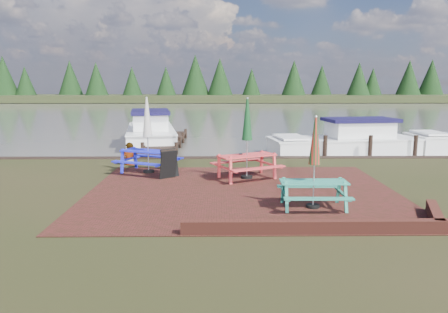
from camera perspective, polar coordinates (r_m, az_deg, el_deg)
name	(u,v)px	position (r m, az deg, el deg)	size (l,w,h in m)	color
ground	(244,201)	(11.89, 2.68, -5.88)	(120.00, 120.00, 0.00)	black
paving	(242,192)	(12.86, 2.42, -4.65)	(9.00, 7.50, 0.02)	#381A12
brick_wall	(350,224)	(9.94, 16.14, -8.50)	(6.21, 1.79, 0.30)	#4C1E16
water	(225,112)	(48.55, 0.09, 5.85)	(120.00, 60.00, 0.02)	#46453C
far_treeline	(222,82)	(77.45, -0.22, 9.67)	(120.00, 10.00, 8.10)	black
picnic_table_teal	(314,177)	(11.29, 11.67, -2.62)	(1.71, 1.52, 2.34)	#2A8871
picnic_table_red	(247,151)	(14.48, 3.02, 0.71)	(2.49, 2.40, 2.68)	red
picnic_table_blue	(148,147)	(15.64, -9.90, 1.23)	(2.45, 2.34, 2.67)	#1C21D3
chalkboard	(169,164)	(14.73, -7.19, -0.95)	(0.62, 0.85, 0.96)	black
jetty	(165,142)	(23.09, -7.70, 1.90)	(1.76, 9.08, 1.00)	black
boat_jetty	(151,133)	(24.61, -9.56, 3.07)	(3.67, 7.59, 2.11)	white
boat_near	(346,143)	(21.53, 15.65, 1.75)	(7.22, 3.36, 1.88)	white
person	(129,143)	(17.34, -12.29, 1.77)	(0.64, 0.42, 1.76)	gray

